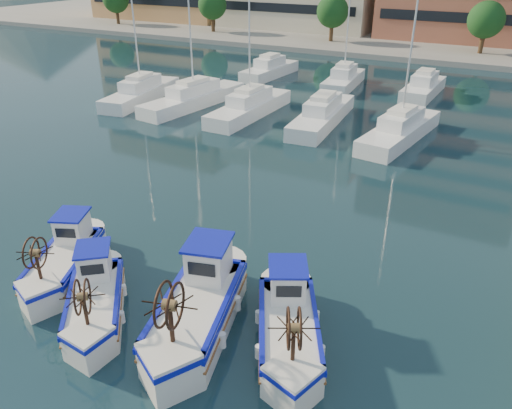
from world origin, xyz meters
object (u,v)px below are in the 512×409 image
at_px(fishing_boat_c, 199,304).
at_px(fishing_boat_d, 289,323).
at_px(fishing_boat_a, 65,258).
at_px(fishing_boat_b, 95,297).

height_order(fishing_boat_c, fishing_boat_d, fishing_boat_c).
height_order(fishing_boat_a, fishing_boat_d, fishing_boat_d).
distance_m(fishing_boat_a, fishing_boat_d, 8.94).
distance_m(fishing_boat_c, fishing_boat_d, 2.94).
height_order(fishing_boat_a, fishing_boat_b, fishing_boat_a).
xyz_separation_m(fishing_boat_a, fishing_boat_c, (6.07, -0.06, 0.15)).
bearing_deg(fishing_boat_c, fishing_boat_d, -2.45).
xyz_separation_m(fishing_boat_c, fishing_boat_d, (2.85, 0.68, -0.12)).
height_order(fishing_boat_b, fishing_boat_c, fishing_boat_c).
height_order(fishing_boat_b, fishing_boat_d, fishing_boat_d).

